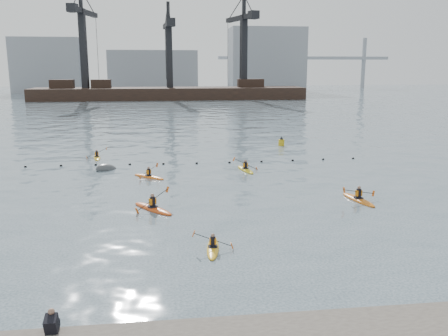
{
  "coord_description": "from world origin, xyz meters",
  "views": [
    {
      "loc": [
        -1.86,
        -19.76,
        8.63
      ],
      "look_at": [
        1.58,
        7.21,
        2.8
      ],
      "focal_mm": 38.0,
      "sensor_mm": 36.0,
      "label": 1
    }
  ],
  "objects": [
    {
      "name": "kayaker_0",
      "position": [
        -2.68,
        8.57,
        0.11
      ],
      "size": [
        2.79,
        3.34,
        1.39
      ],
      "rotation": [
        0.0,
        0.0,
        0.65
      ],
      "color": "#C34312",
      "rests_on": "ground"
    },
    {
      "name": "kayaker_4",
      "position": [
        10.71,
        8.88,
        0.11
      ],
      "size": [
        2.37,
        3.61,
        1.15
      ],
      "rotation": [
        0.0,
        0.0,
        3.33
      ],
      "color": "#C76212",
      "rests_on": "ground"
    },
    {
      "name": "ground",
      "position": [
        0.0,
        0.0,
        0.0
      ],
      "size": [
        400.0,
        400.0,
        0.0
      ],
      "primitive_type": "plane",
      "color": "#333F4A",
      "rests_on": "ground"
    },
    {
      "name": "skyline",
      "position": [
        2.23,
        150.27,
        9.25
      ],
      "size": [
        141.0,
        28.0,
        22.0
      ],
      "color": "gray",
      "rests_on": "ground"
    },
    {
      "name": "kayaker_3",
      "position": [
        4.91,
        18.97,
        0.1
      ],
      "size": [
        2.27,
        3.33,
        1.33
      ],
      "rotation": [
        0.0,
        0.0,
        0.2
      ],
      "color": "gold",
      "rests_on": "ground"
    },
    {
      "name": "mooring_buoy",
      "position": [
        -6.85,
        20.8,
        0.0
      ],
      "size": [
        2.4,
        2.28,
        1.39
      ],
      "primitive_type": "ellipsoid",
      "rotation": [
        0.0,
        0.21,
        0.7
      ],
      "color": "#434648",
      "rests_on": "ground"
    },
    {
      "name": "kayaker_1",
      "position": [
        0.33,
        1.64,
        0.09
      ],
      "size": [
        1.98,
        2.93,
        1.06
      ],
      "rotation": [
        0.0,
        0.0,
        -0.13
      ],
      "color": "gold",
      "rests_on": "ground"
    },
    {
      "name": "barge_pier",
      "position": [
        -0.22,
        110.0,
        1.89
      ],
      "size": [
        72.0,
        19.3,
        29.5
      ],
      "color": "black",
      "rests_on": "ground"
    },
    {
      "name": "kayaker_2",
      "position": [
        -3.16,
        17.36,
        0.1
      ],
      "size": [
        2.75,
        2.54,
        1.12
      ],
      "rotation": [
        0.0,
        0.0,
        0.85
      ],
      "color": "orange",
      "rests_on": "ground"
    },
    {
      "name": "float_line",
      "position": [
        -0.5,
        22.53,
        0.03
      ],
      "size": [
        33.24,
        0.73,
        0.24
      ],
      "color": "black",
      "rests_on": "ground"
    },
    {
      "name": "nav_buoy",
      "position": [
        11.08,
        31.16,
        0.36
      ],
      "size": [
        0.65,
        0.65,
        1.18
      ],
      "color": "gold",
      "rests_on": "ground"
    },
    {
      "name": "kayaker_5",
      "position": [
        -8.35,
        26.21,
        0.09
      ],
      "size": [
        2.04,
        3.02,
        1.14
      ],
      "rotation": [
        0.0,
        0.0,
        0.18
      ],
      "color": "yellow",
      "rests_on": "ground"
    }
  ]
}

